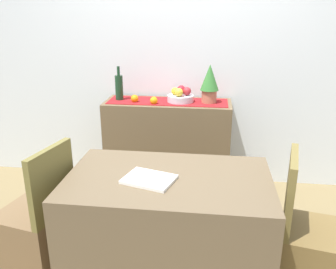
% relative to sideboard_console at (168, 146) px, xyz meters
% --- Properties ---
extents(ground_plane, '(6.40, 6.40, 0.02)m').
position_rel_sideboard_console_xyz_m(ground_plane, '(0.09, -0.92, -0.44)').
color(ground_plane, olive).
rests_on(ground_plane, ground).
extents(room_wall_rear, '(6.40, 0.06, 2.70)m').
position_rel_sideboard_console_xyz_m(room_wall_rear, '(0.09, 0.26, 0.92)').
color(room_wall_rear, silver).
rests_on(room_wall_rear, ground).
extents(sideboard_console, '(1.16, 0.42, 0.87)m').
position_rel_sideboard_console_xyz_m(sideboard_console, '(0.00, 0.00, 0.00)').
color(sideboard_console, brown).
rests_on(sideboard_console, ground).
extents(table_runner, '(1.09, 0.32, 0.01)m').
position_rel_sideboard_console_xyz_m(table_runner, '(0.00, 0.00, 0.44)').
color(table_runner, maroon).
rests_on(table_runner, sideboard_console).
extents(fruit_bowl, '(0.24, 0.24, 0.06)m').
position_rel_sideboard_console_xyz_m(fruit_bowl, '(0.12, 0.00, 0.47)').
color(fruit_bowl, silver).
rests_on(fruit_bowl, table_runner).
extents(apple_left, '(0.08, 0.08, 0.08)m').
position_rel_sideboard_console_xyz_m(apple_left, '(0.17, 0.01, 0.53)').
color(apple_left, '#AB262E').
rests_on(apple_left, fruit_bowl).
extents(apple_right, '(0.08, 0.08, 0.08)m').
position_rel_sideboard_console_xyz_m(apple_right, '(0.12, 0.06, 0.54)').
color(apple_right, red).
rests_on(apple_right, fruit_bowl).
extents(apple_upper, '(0.07, 0.07, 0.07)m').
position_rel_sideboard_console_xyz_m(apple_upper, '(0.11, -0.05, 0.53)').
color(apple_upper, gold).
rests_on(apple_upper, fruit_bowl).
extents(apple_front, '(0.07, 0.07, 0.07)m').
position_rel_sideboard_console_xyz_m(apple_front, '(0.06, 0.02, 0.53)').
color(apple_front, gold).
rests_on(apple_front, fruit_bowl).
extents(wine_bottle, '(0.07, 0.07, 0.32)m').
position_rel_sideboard_console_xyz_m(wine_bottle, '(-0.45, -0.00, 0.56)').
color(wine_bottle, '#193820').
rests_on(wine_bottle, sideboard_console).
extents(potted_plant, '(0.17, 0.17, 0.35)m').
position_rel_sideboard_console_xyz_m(potted_plant, '(0.38, -0.00, 0.62)').
color(potted_plant, '#A7684E').
rests_on(potted_plant, sideboard_console).
extents(orange_loose_end, '(0.07, 0.07, 0.07)m').
position_rel_sideboard_console_xyz_m(orange_loose_end, '(-0.30, -0.06, 0.47)').
color(orange_loose_end, orange).
rests_on(orange_loose_end, sideboard_console).
extents(orange_loose_near_bowl, '(0.07, 0.07, 0.07)m').
position_rel_sideboard_console_xyz_m(orange_loose_near_bowl, '(-0.11, -0.11, 0.47)').
color(orange_loose_near_bowl, orange).
rests_on(orange_loose_near_bowl, sideboard_console).
extents(dining_table, '(1.21, 0.75, 0.74)m').
position_rel_sideboard_console_xyz_m(dining_table, '(0.17, -1.29, -0.06)').
color(dining_table, brown).
rests_on(dining_table, ground).
extents(open_book, '(0.33, 0.28, 0.02)m').
position_rel_sideboard_console_xyz_m(open_book, '(0.06, -1.35, 0.32)').
color(open_book, white).
rests_on(open_book, dining_table).
extents(chair_near_window, '(0.48, 0.48, 0.90)m').
position_rel_sideboard_console_xyz_m(chair_near_window, '(-0.70, -1.30, -0.17)').
color(chair_near_window, brown).
rests_on(chair_near_window, ground).
extents(chair_by_corner, '(0.47, 0.47, 0.90)m').
position_rel_sideboard_console_xyz_m(chair_by_corner, '(1.04, -1.29, -0.17)').
color(chair_by_corner, brown).
rests_on(chair_by_corner, ground).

